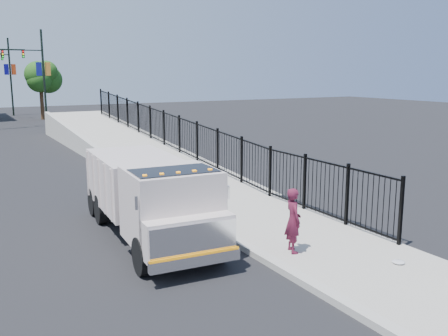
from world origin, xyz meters
TOP-DOWN VIEW (x-y plane):
  - ground at (0.00, 0.00)m, footprint 120.00×120.00m
  - sidewalk at (1.93, -2.00)m, footprint 3.55×12.00m
  - curb at (0.00, -2.00)m, footprint 0.30×12.00m
  - ramp at (2.12, 16.00)m, footprint 3.95×24.06m
  - iron_fence at (3.55, 12.00)m, footprint 0.10×28.00m
  - truck at (-1.83, 1.97)m, footprint 2.59×6.90m
  - worker at (0.79, -1.05)m, footprint 0.54×0.68m
  - debris at (2.52, -2.92)m, footprint 0.31×0.31m
  - light_pole_1 at (0.64, 33.65)m, footprint 3.78×0.22m
  - light_pole_3 at (-0.52, 46.44)m, footprint 3.77×0.22m
  - tree_1 at (1.72, 40.25)m, footprint 2.44×2.44m

SIDE VIEW (x-z plane):
  - ground at x=0.00m, z-range 0.00..0.00m
  - ramp at x=2.12m, z-range -1.60..1.60m
  - sidewalk at x=1.93m, z-range 0.00..0.12m
  - curb at x=0.00m, z-range 0.00..0.16m
  - debris at x=2.52m, z-range 0.12..0.20m
  - iron_fence at x=3.55m, z-range 0.00..1.80m
  - worker at x=0.79m, z-range 0.12..1.76m
  - truck at x=-1.83m, z-range 0.15..2.47m
  - tree_1 at x=1.72m, z-range 1.32..6.54m
  - light_pole_1 at x=0.64m, z-range 0.36..8.36m
  - light_pole_3 at x=-0.52m, z-range 0.36..8.36m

